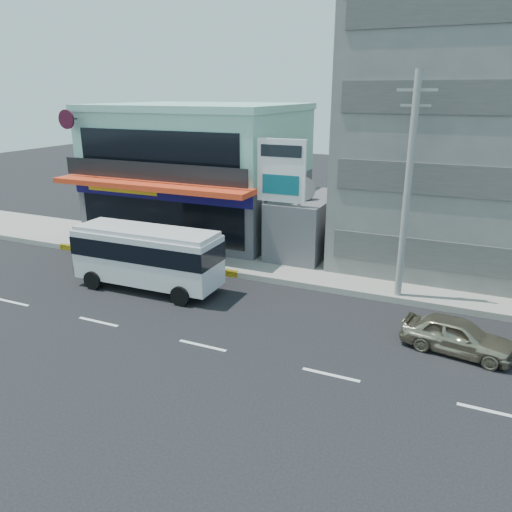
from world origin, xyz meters
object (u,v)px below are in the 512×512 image
Objects in this scene: concrete_building at (512,135)px; satellite_dish at (301,198)px; utility_pole_near at (408,190)px; billboard at (281,178)px; minibus at (147,253)px; sedan at (457,335)px; shop_building at (201,174)px; motorcycle_rider at (166,255)px.

satellite_dish is at bearing -158.20° from concrete_building.
satellite_dish is 7.17m from utility_pole_near.
concrete_building is 2.32× the size of billboard.
concrete_building reaches higher than satellite_dish.
concrete_building is 11.30m from satellite_dish.
utility_pole_near is 1.38× the size of minibus.
billboard is (-10.50, -5.80, -2.07)m from concrete_building.
utility_pole_near is 12.24m from minibus.
minibus is (-11.25, -3.45, -3.35)m from utility_pole_near.
billboard is 7.74m from minibus.
concrete_building is 13.25m from sedan.
shop_building is 3.15× the size of sedan.
shop_building is 20.05m from sedan.
utility_pole_near is at bearing 17.06° from minibus.
utility_pole_near is at bearing 2.82° from motorcycle_rider.
minibus reaches higher than sedan.
concrete_building is at bearing 28.92° from billboard.
satellite_dish is at bearing -20.21° from shop_building.
sedan is (-1.26, -11.57, -6.33)m from concrete_building.
satellite_dish is 0.15× the size of utility_pole_near.
shop_building is 8.54m from satellite_dish.
shop_building is at bearing 66.85° from sedan.
minibus is 1.84× the size of sedan.
motorcycle_rider reaches higher than sedan.
sedan is (13.99, -0.52, -1.13)m from minibus.
satellite_dish is 8.00m from motorcycle_rider.
billboard is 11.70m from sedan.
motorcycle_rider is (-6.18, -4.20, -2.86)m from satellite_dish.
satellite_dish is 0.38× the size of sedan.
concrete_building is at bearing 35.93° from minibus.
motorcycle_rider is at bearing -177.18° from utility_pole_near.
concrete_building is 19.54m from minibus.
motorcycle_rider is at bearing -145.80° from satellite_dish.
concrete_building reaches higher than motorcycle_rider.
shop_building is 8.27× the size of satellite_dish.
shop_building is 5.71× the size of motorcycle_rider.
concrete_building is 19.20m from motorcycle_rider.
shop_building reaches higher than motorcycle_rider.
utility_pole_near reaches higher than minibus.
concrete_building is 10.67× the size of satellite_dish.
shop_building reaches higher than satellite_dish.
motorcycle_rider is at bearing -153.12° from concrete_building.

